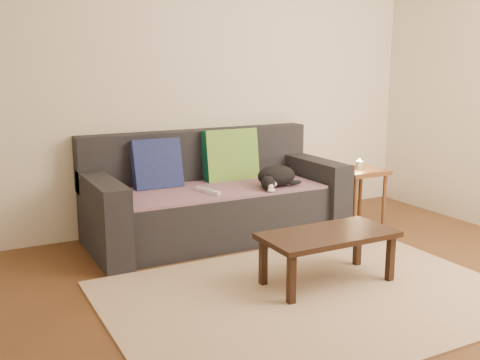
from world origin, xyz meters
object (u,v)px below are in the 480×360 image
object	(u,v)px
wii_remote_b	(203,190)
side_table	(359,179)
sofa	(214,201)
wii_remote_a	(213,192)
cat	(276,177)
coffee_table	(328,239)

from	to	relation	value
wii_remote_b	side_table	size ratio (longest dim) A/B	0.29
sofa	side_table	world-z (taller)	sofa
wii_remote_a	cat	bearing A→B (deg)	-109.35
sofa	side_table	size ratio (longest dim) A/B	4.09
wii_remote_b	coffee_table	size ratio (longest dim) A/B	0.17
sofa	side_table	xyz separation A→B (m)	(1.29, -0.29, 0.11)
cat	wii_remote_a	world-z (taller)	cat
cat	sofa	bearing A→B (deg)	144.51
cat	side_table	xyz separation A→B (m)	(0.86, -0.01, -0.10)
sofa	wii_remote_a	size ratio (longest dim) A/B	14.00
sofa	wii_remote_a	xyz separation A→B (m)	(-0.15, -0.29, 0.15)
cat	wii_remote_b	bearing A→B (deg)	166.76
side_table	wii_remote_b	bearing A→B (deg)	175.28
cat	wii_remote_b	size ratio (longest dim) A/B	2.67
wii_remote_b	side_table	distance (m)	1.47
cat	coffee_table	size ratio (longest dim) A/B	0.45
wii_remote_a	coffee_table	size ratio (longest dim) A/B	0.17
wii_remote_a	side_table	xyz separation A→B (m)	(1.44, 0.00, -0.03)
wii_remote_b	coffee_table	bearing A→B (deg)	-179.56
side_table	coffee_table	bearing A→B (deg)	-136.95
wii_remote_a	wii_remote_b	distance (m)	0.12
wii_remote_a	wii_remote_b	xyz separation A→B (m)	(-0.02, 0.12, 0.00)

